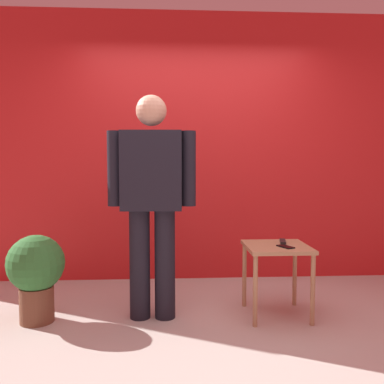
{
  "coord_description": "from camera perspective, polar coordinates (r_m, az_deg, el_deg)",
  "views": [
    {
      "loc": [
        -0.28,
        -2.8,
        1.24
      ],
      "look_at": [
        -0.09,
        0.55,
        1.0
      ],
      "focal_mm": 37.7,
      "sensor_mm": 36.0,
      "label": 1
    }
  ],
  "objects": [
    {
      "name": "potted_plant",
      "position": [
        3.42,
        -21.21,
        -10.34
      ],
      "size": [
        0.44,
        0.44,
        0.69
      ],
      "color": "brown",
      "rests_on": "ground_plane"
    },
    {
      "name": "cell_phone",
      "position": [
        3.29,
        13.1,
        -7.55
      ],
      "size": [
        0.12,
        0.16,
        0.01
      ],
      "primitive_type": "cube",
      "rotation": [
        0.0,
        0.0,
        0.43
      ],
      "color": "black",
      "rests_on": "side_table"
    },
    {
      "name": "side_table",
      "position": [
        3.38,
        11.9,
        -8.93
      ],
      "size": [
        0.5,
        0.5,
        0.58
      ],
      "color": "tan",
      "rests_on": "ground_plane"
    },
    {
      "name": "back_wall_red",
      "position": [
        4.35,
        0.48,
        6.31
      ],
      "size": [
        6.09,
        0.12,
        2.82
      ],
      "primitive_type": "cube",
      "color": "red",
      "rests_on": "ground_plane"
    },
    {
      "name": "tv_remote",
      "position": [
        3.48,
        12.72,
        -6.83
      ],
      "size": [
        0.08,
        0.18,
        0.02
      ],
      "primitive_type": "cube",
      "rotation": [
        0.0,
        0.0,
        -0.22
      ],
      "color": "black",
      "rests_on": "side_table"
    },
    {
      "name": "standing_person",
      "position": [
        3.2,
        -5.7,
        -0.41
      ],
      "size": [
        0.7,
        0.26,
        1.77
      ],
      "color": "black",
      "rests_on": "ground_plane"
    },
    {
      "name": "ground_plane",
      "position": [
        3.07,
        2.42,
        -19.77
      ],
      "size": [
        12.0,
        12.0,
        0.0
      ],
      "primitive_type": "plane",
      "color": "#B7B2A8"
    }
  ]
}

